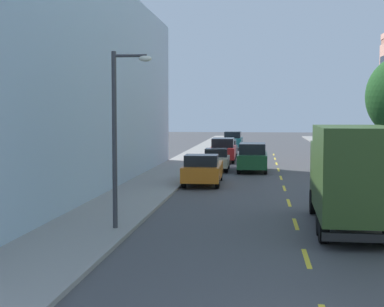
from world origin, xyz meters
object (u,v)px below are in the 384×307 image
at_px(street_lamp, 119,125).
at_px(parked_wagon_charcoal, 227,148).
at_px(parked_sedan_burgundy, 350,163).
at_px(parked_pickup_orange, 203,170).
at_px(moving_forest_sedan, 252,157).
at_px(parked_sedan_silver, 326,150).
at_px(delivery_box_truck, 351,172).
at_px(parked_sedan_navy, 379,180).
at_px(parked_wagon_white, 334,155).
at_px(parked_hatchback_champagne, 216,160).
at_px(parked_suv_red, 223,150).
at_px(parked_suv_teal, 233,140).

bearing_deg(street_lamp, parked_wagon_charcoal, 87.24).
distance_m(parked_sedan_burgundy, parked_pickup_orange, 10.80).
bearing_deg(moving_forest_sedan, parked_wagon_charcoal, 100.49).
relative_size(parked_sedan_burgundy, parked_sedan_silver, 0.99).
bearing_deg(delivery_box_truck, parked_pickup_orange, 117.55).
relative_size(parked_sedan_navy, parked_wagon_white, 0.96).
height_order(street_lamp, parked_wagon_charcoal, street_lamp).
height_order(delivery_box_truck, parked_sedan_burgundy, delivery_box_truck).
bearing_deg(parked_sedan_silver, moving_forest_sedan, -117.41).
height_order(street_lamp, parked_wagon_white, street_lamp).
distance_m(parked_sedan_burgundy, moving_forest_sedan, 6.42).
xyz_separation_m(delivery_box_truck, parked_hatchback_champagne, (-6.09, 19.91, -1.23)).
bearing_deg(parked_suv_red, moving_forest_sedan, -71.91).
bearing_deg(parked_suv_teal, moving_forest_sedan, -84.26).
distance_m(parked_sedan_burgundy, parked_sedan_navy, 9.49).
bearing_deg(parked_suv_teal, parked_sedan_silver, -55.14).
distance_m(street_lamp, parked_suv_red, 28.45).
bearing_deg(parked_sedan_navy, parked_wagon_charcoal, 109.67).
bearing_deg(parked_pickup_orange, parked_wagon_charcoal, 89.56).
bearing_deg(parked_sedan_burgundy, parked_hatchback_champagne, 168.06).
bearing_deg(parked_wagon_charcoal, parked_suv_teal, 89.78).
bearing_deg(parked_wagon_charcoal, street_lamp, -92.76).
bearing_deg(parked_pickup_orange, parked_suv_teal, 89.64).
relative_size(delivery_box_truck, parked_suv_red, 1.54).
distance_m(delivery_box_truck, parked_sedan_navy, 9.03).
relative_size(parked_suv_red, parked_wagon_charcoal, 1.02).
bearing_deg(parked_suv_teal, parked_suv_red, -90.08).
relative_size(parked_sedan_navy, moving_forest_sedan, 0.94).
distance_m(parked_suv_red, parked_wagon_charcoal, 5.88).
relative_size(parked_sedan_burgundy, parked_pickup_orange, 0.85).
bearing_deg(parked_hatchback_champagne, moving_forest_sedan, -10.82).
bearing_deg(parked_suv_teal, delivery_box_truck, -82.14).
height_order(parked_sedan_burgundy, parked_sedan_navy, same).
height_order(delivery_box_truck, parked_pickup_orange, delivery_box_truck).
relative_size(parked_sedan_burgundy, parked_suv_red, 0.94).
bearing_deg(parked_hatchback_champagne, parked_pickup_orange, -91.06).
bearing_deg(parked_sedan_navy, parked_sedan_burgundy, 89.59).
relative_size(parked_wagon_charcoal, parked_pickup_orange, 0.88).
bearing_deg(parked_sedan_burgundy, moving_forest_sedan, 167.61).
distance_m(parked_sedan_navy, parked_pickup_orange, 9.47).
xyz_separation_m(delivery_box_truck, parked_sedan_burgundy, (2.67, 18.05, -1.23)).
xyz_separation_m(street_lamp, parked_hatchback_champagne, (1.63, 21.21, -2.84)).
xyz_separation_m(parked_suv_teal, parked_sedan_silver, (8.62, -12.38, -0.24)).
distance_m(parked_suv_teal, parked_suv_red, 16.74).
height_order(parked_sedan_navy, moving_forest_sedan, moving_forest_sedan).
bearing_deg(street_lamp, parked_pickup_orange, 83.61).
bearing_deg(moving_forest_sedan, parked_suv_teal, 95.74).
relative_size(street_lamp, moving_forest_sedan, 1.22).
distance_m(parked_suv_teal, parked_sedan_burgundy, 27.10).
bearing_deg(parked_hatchback_champagne, parked_sedan_burgundy, -11.94).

